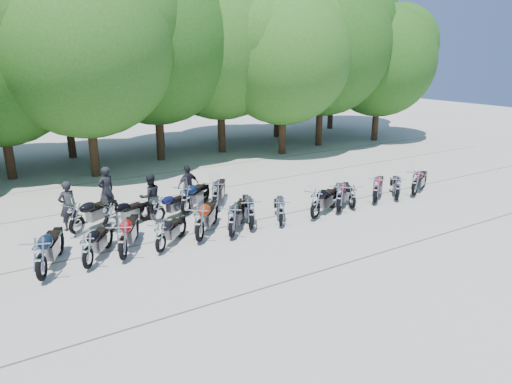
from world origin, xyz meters
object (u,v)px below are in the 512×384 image
motorcycle_4 (199,223)px  motorcycle_3 (160,237)px  motorcycle_0 (40,258)px  rider_1 (150,197)px  motorcycle_7 (281,212)px  motorcycle_12 (398,188)px  motorcycle_1 (87,250)px  motorcycle_15 (110,216)px  motorcycle_2 (122,240)px  rider_2 (188,185)px  rider_0 (68,206)px  motorcycle_8 (316,203)px  motorcycle_13 (415,182)px  motorcycle_9 (339,197)px  motorcycle_16 (158,208)px  motorcycle_17 (185,199)px  motorcycle_14 (76,218)px  motorcycle_5 (232,221)px  motorcycle_10 (352,196)px  motorcycle_18 (216,195)px  rider_3 (106,191)px  motorcycle_6 (251,213)px

motorcycle_4 → motorcycle_3: bearing=46.0°
motorcycle_0 → rider_1: (4.18, 3.32, 0.15)m
rider_1 → motorcycle_7: bearing=136.1°
motorcycle_12 → motorcycle_1: bearing=44.0°
motorcycle_15 → motorcycle_2: bearing=152.1°
motorcycle_2 → motorcycle_3: (1.14, -0.06, -0.11)m
rider_2 → rider_0: bearing=-6.1°
motorcycle_3 → rider_0: 4.17m
motorcycle_8 → motorcycle_12: bearing=-116.0°
rider_0 → motorcycle_13: bearing=145.9°
motorcycle_3 → motorcycle_8: (5.92, -0.12, 0.09)m
motorcycle_3 → motorcycle_9: bearing=-133.5°
motorcycle_16 → motorcycle_17: bearing=-101.9°
motorcycle_7 → rider_2: (-1.78, 4.05, 0.25)m
motorcycle_15 → motorcycle_14: bearing=52.7°
motorcycle_4 → motorcycle_9: motorcycle_4 is taller
motorcycle_16 → motorcycle_9: bearing=-135.8°
motorcycle_17 → rider_0: (-4.04, 0.81, 0.21)m
rider_0 → motorcycle_12: bearing=144.5°
motorcycle_12 → motorcycle_16: bearing=28.5°
motorcycle_4 → motorcycle_15: size_ratio=1.20×
motorcycle_0 → motorcycle_5: motorcycle_0 is taller
motorcycle_2 → motorcycle_4: (2.51, 0.08, 0.03)m
motorcycle_10 → motorcycle_17: bearing=-3.9°
motorcycle_13 → motorcycle_17: bearing=45.3°
motorcycle_14 → rider_1: size_ratio=1.35×
motorcycle_18 → motorcycle_17: bearing=28.5°
motorcycle_14 → rider_2: size_ratio=1.39×
motorcycle_9 → motorcycle_12: motorcycle_9 is taller
motorcycle_4 → motorcycle_18: size_ratio=1.03×
motorcycle_9 → motorcycle_17: (-5.12, 2.87, 0.00)m
rider_3 → motorcycle_2: bearing=58.3°
motorcycle_10 → motorcycle_13: size_ratio=0.87×
motorcycle_12 → motorcycle_14: bearing=30.8°
motorcycle_10 → motorcycle_12: motorcycle_12 is taller
motorcycle_10 → rider_3: (-8.38, 4.52, 0.37)m
motorcycle_3 → motorcycle_18: (3.22, 2.69, 0.12)m
motorcycle_16 → rider_3: 2.43m
motorcycle_6 → motorcycle_16: (-2.47, 2.40, -0.08)m
motorcycle_3 → motorcycle_16: (0.87, 2.61, 0.00)m
motorcycle_7 → motorcycle_9: bearing=-147.5°
motorcycle_1 → motorcycle_12: (12.41, -0.11, -0.03)m
motorcycle_1 → rider_3: (1.69, 4.58, 0.31)m
motorcycle_10 → motorcycle_12: bearing=-163.1°
motorcycle_16 → motorcycle_17: motorcycle_17 is taller
motorcycle_17 → rider_2: rider_2 is taller
motorcycle_16 → rider_2: bearing=-74.5°
motorcycle_12 → motorcycle_17: bearing=25.0°
motorcycle_14 → motorcycle_16: bearing=-129.9°
motorcycle_6 → motorcycle_15: 4.82m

